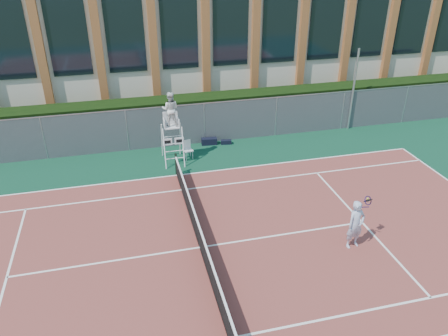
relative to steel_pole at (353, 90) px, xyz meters
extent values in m
plane|color=#233814|center=(-10.43, -8.70, -2.30)|extent=(120.00, 120.00, 0.00)
cube|color=#0D3C27|center=(-10.43, -7.70, -2.29)|extent=(36.00, 20.00, 0.01)
cube|color=brown|center=(-10.43, -8.70, -2.28)|extent=(23.77, 10.97, 0.02)
cylinder|color=black|center=(-10.43, -3.10, -1.75)|extent=(0.10, 0.10, 1.10)
cube|color=black|center=(-10.43, -8.70, -1.84)|extent=(0.03, 11.00, 0.86)
cube|color=white|center=(-10.43, -8.70, -1.38)|extent=(0.06, 11.20, 0.07)
cube|color=black|center=(-10.43, 1.30, -1.20)|extent=(40.00, 1.40, 2.20)
cube|color=beige|center=(-10.43, 9.30, 1.70)|extent=(44.00, 10.00, 8.00)
cylinder|color=#9EA0A5|center=(0.00, 0.00, 0.00)|extent=(0.12, 0.12, 4.60)
cylinder|color=white|center=(-10.83, -2.20, -1.37)|extent=(0.06, 0.54, 1.95)
cylinder|color=white|center=(-9.93, -2.20, -1.37)|extent=(0.06, 0.54, 1.95)
cylinder|color=white|center=(-10.83, -1.20, -1.37)|extent=(0.06, 0.54, 1.95)
cylinder|color=white|center=(-9.93, -1.20, -1.37)|extent=(0.06, 0.54, 1.95)
cube|color=white|center=(-10.38, -1.70, -0.44)|extent=(0.70, 0.60, 0.06)
cube|color=white|center=(-10.38, -1.42, -0.09)|extent=(0.70, 0.05, 0.60)
cube|color=white|center=(-10.66, -2.10, -1.04)|extent=(0.44, 0.03, 0.34)
cube|color=white|center=(-10.10, -2.10, -1.04)|extent=(0.44, 0.03, 0.34)
imported|color=silver|center=(-10.38, -1.65, 0.41)|extent=(0.94, 0.81, 1.65)
cube|color=silver|center=(-9.61, -1.58, -1.84)|extent=(0.51, 0.51, 0.04)
cube|color=silver|center=(-9.65, -1.39, -1.59)|extent=(0.43, 0.13, 0.46)
cylinder|color=silver|center=(-9.75, -1.78, -2.07)|extent=(0.03, 0.03, 0.43)
cylinder|color=silver|center=(-9.41, -1.71, -2.07)|extent=(0.03, 0.03, 0.43)
cylinder|color=silver|center=(-9.82, -1.44, -2.07)|extent=(0.03, 0.03, 0.43)
cylinder|color=silver|center=(-9.48, -1.37, -2.07)|extent=(0.03, 0.03, 0.43)
cube|color=black|center=(-8.25, -0.20, -2.11)|extent=(0.85, 0.40, 0.35)
cube|color=black|center=(-7.36, -0.37, -2.18)|extent=(0.58, 0.32, 0.22)
imported|color=#AEB7D1|center=(-5.12, -9.92, -1.35)|extent=(0.74, 0.55, 1.83)
torus|color=#161141|center=(-4.63, -9.68, -0.58)|extent=(0.38, 0.30, 0.30)
sphere|color=#CCE533|center=(-4.53, -9.50, -0.63)|extent=(0.07, 0.07, 0.07)
camera|label=1|loc=(-12.59, -20.93, 7.52)|focal=35.00mm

